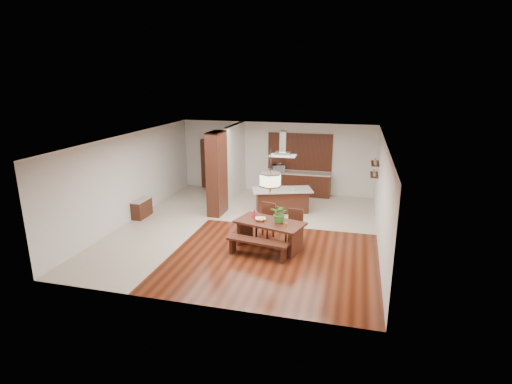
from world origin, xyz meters
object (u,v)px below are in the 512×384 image
(dining_bench, at_px, (258,248))
(island_cup, at_px, (293,189))
(dining_table, at_px, (270,229))
(foliage_plant, at_px, (280,214))
(microwave, at_px, (279,168))
(pendant_lantern, at_px, (270,171))
(range_hood, at_px, (283,144))
(hallway_console, at_px, (142,208))
(kitchen_island, at_px, (282,200))
(fruit_bowl, at_px, (260,219))
(dining_chair_left, at_px, (265,221))
(dining_chair_right, at_px, (294,228))

(dining_bench, distance_m, island_cup, 3.79)
(dining_table, xyz_separation_m, dining_bench, (-0.19, -0.66, -0.34))
(foliage_plant, xyz_separation_m, microwave, (-1.12, 5.46, 0.03))
(pendant_lantern, xyz_separation_m, microwave, (-0.84, 5.43, -1.16))
(foliage_plant, height_order, range_hood, range_hood)
(microwave, bearing_deg, hallway_console, -156.01)
(dining_bench, distance_m, kitchen_island, 3.82)
(foliage_plant, distance_m, fruit_bowl, 0.61)
(dining_bench, distance_m, pendant_lantern, 2.12)
(dining_chair_left, bearing_deg, hallway_console, -172.49)
(hallway_console, height_order, dining_table, dining_table)
(dining_chair_right, bearing_deg, pendant_lantern, -139.98)
(foliage_plant, bearing_deg, kitchen_island, 99.50)
(dining_table, bearing_deg, foliage_plant, -5.14)
(range_hood, height_order, island_cup, range_hood)
(dining_chair_left, height_order, pendant_lantern, pendant_lantern)
(dining_chair_left, relative_size, island_cup, 8.61)
(dining_table, relative_size, island_cup, 16.92)
(dining_table, distance_m, fruit_bowl, 0.37)
(hallway_console, distance_m, pendant_lantern, 5.39)
(dining_table, bearing_deg, island_cup, 86.91)
(dining_chair_left, bearing_deg, kitchen_island, 105.73)
(dining_bench, height_order, foliage_plant, foliage_plant)
(foliage_plant, bearing_deg, dining_chair_left, 129.32)
(range_hood, bearing_deg, dining_table, -85.56)
(range_hood, xyz_separation_m, island_cup, (0.41, -0.11, -1.56))
(microwave, bearing_deg, range_hood, -96.53)
(kitchen_island, relative_size, microwave, 4.66)
(hallway_console, bearing_deg, foliage_plant, -15.90)
(pendant_lantern, bearing_deg, fruit_bowl, 176.27)
(hallway_console, bearing_deg, dining_table, -16.52)
(kitchen_island, bearing_deg, dining_chair_right, -91.64)
(hallway_console, bearing_deg, microwave, 45.10)
(hallway_console, relative_size, kitchen_island, 0.39)
(dining_table, relative_size, microwave, 4.29)
(fruit_bowl, height_order, microwave, microwave)
(island_cup, bearing_deg, hallway_console, -161.92)
(dining_chair_left, relative_size, foliage_plant, 1.95)
(dining_chair_left, distance_m, fruit_bowl, 0.73)
(pendant_lantern, bearing_deg, microwave, 98.74)
(dining_bench, xyz_separation_m, island_cup, (0.35, 3.71, 0.67))
(pendant_lantern, height_order, fruit_bowl, pendant_lantern)
(kitchen_island, relative_size, island_cup, 18.40)
(dining_bench, distance_m, fruit_bowl, 0.90)
(dining_bench, relative_size, kitchen_island, 0.75)
(dining_chair_left, distance_m, range_hood, 3.15)
(pendant_lantern, relative_size, foliage_plant, 2.42)
(dining_chair_right, relative_size, kitchen_island, 0.45)
(dining_table, bearing_deg, dining_chair_right, 34.69)
(hallway_console, xyz_separation_m, range_hood, (4.58, 1.73, 2.15))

